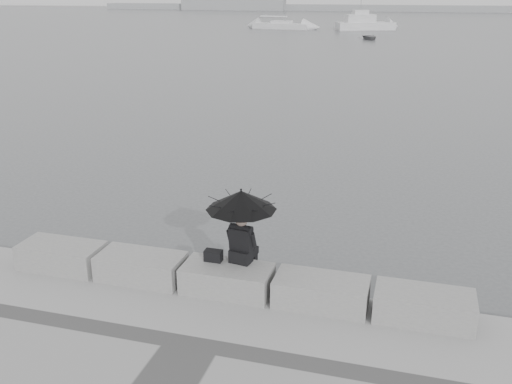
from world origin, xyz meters
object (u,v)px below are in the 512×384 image
(sailboat_left, at_px, (282,25))
(dinghy, at_px, (370,37))
(motor_cruiser, at_px, (365,24))
(seated_person, at_px, (241,208))

(sailboat_left, xyz_separation_m, dinghy, (14.53, -15.69, -0.25))
(motor_cruiser, xyz_separation_m, dinghy, (2.22, -16.81, -0.63))
(motor_cruiser, relative_size, dinghy, 2.78)
(seated_person, bearing_deg, dinghy, 102.72)
(motor_cruiser, distance_m, dinghy, 16.96)
(sailboat_left, distance_m, dinghy, 21.39)
(seated_person, xyz_separation_m, sailboat_left, (-17.99, 77.59, -1.51))
(seated_person, distance_m, dinghy, 62.02)
(motor_cruiser, height_order, dinghy, motor_cruiser)
(seated_person, relative_size, sailboat_left, 0.11)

